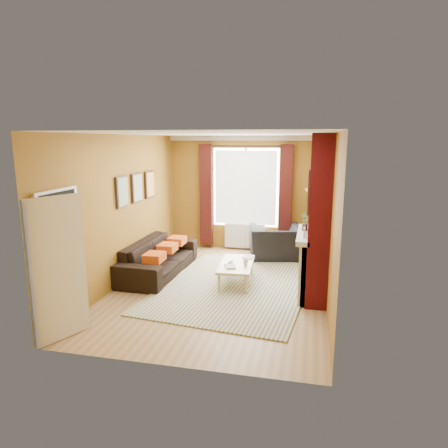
{
  "coord_description": "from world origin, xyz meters",
  "views": [
    {
      "loc": [
        1.58,
        -6.9,
        2.7
      ],
      "look_at": [
        0.0,
        0.25,
        1.15
      ],
      "focal_mm": 32.0,
      "sensor_mm": 36.0,
      "label": 1
    }
  ],
  "objects": [
    {
      "name": "ground",
      "position": [
        0.0,
        0.0,
        0.0
      ],
      "size": [
        5.5,
        5.5,
        0.0
      ],
      "primitive_type": "plane",
      "color": "olive",
      "rests_on": "ground"
    },
    {
      "name": "room_walls",
      "position": [
        0.63,
        0.28,
        1.38
      ],
      "size": [
        3.82,
        5.54,
        2.83
      ],
      "color": "brown",
      "rests_on": "ground"
    },
    {
      "name": "striped_rug",
      "position": [
        0.25,
        0.06,
        0.01
      ],
      "size": [
        3.01,
        3.89,
        0.02
      ],
      "rotation": [
        0.0,
        0.0,
        -0.11
      ],
      "color": "#345A90",
      "rests_on": "ground"
    },
    {
      "name": "sofa",
      "position": [
        -1.42,
        0.49,
        0.34
      ],
      "size": [
        0.96,
        2.35,
        0.68
      ],
      "primitive_type": "imported",
      "rotation": [
        0.0,
        0.0,
        1.55
      ],
      "color": "black",
      "rests_on": "ground"
    },
    {
      "name": "armchair",
      "position": [
        0.82,
        2.06,
        0.38
      ],
      "size": [
        1.36,
        1.24,
        0.76
      ],
      "primitive_type": "imported",
      "rotation": [
        0.0,
        0.0,
        3.35
      ],
      "color": "black",
      "rests_on": "ground"
    },
    {
      "name": "coffee_table",
      "position": [
        0.24,
        0.24,
        0.36
      ],
      "size": [
        0.67,
        1.24,
        0.4
      ],
      "rotation": [
        0.0,
        0.0,
        0.06
      ],
      "color": "#D5B77B",
      "rests_on": "ground"
    },
    {
      "name": "wicker_stool",
      "position": [
        0.49,
        2.4,
        0.2
      ],
      "size": [
        0.43,
        0.43,
        0.4
      ],
      "rotation": [
        0.0,
        0.0,
        -0.42
      ],
      "color": "olive",
      "rests_on": "ground"
    },
    {
      "name": "floor_lamp",
      "position": [
        1.55,
        2.27,
        1.27
      ],
      "size": [
        0.25,
        0.25,
        1.61
      ],
      "rotation": [
        0.0,
        0.0,
        -0.05
      ],
      "color": "black",
      "rests_on": "ground"
    },
    {
      "name": "book_a",
      "position": [
        0.08,
        -0.06,
        0.42
      ],
      "size": [
        0.28,
        0.32,
        0.03
      ],
      "primitive_type": "imported",
      "rotation": [
        0.0,
        0.0,
        0.35
      ],
      "color": "#999999",
      "rests_on": "coffee_table"
    },
    {
      "name": "book_b",
      "position": [
        0.31,
        0.68,
        0.41
      ],
      "size": [
        0.21,
        0.28,
        0.02
      ],
      "primitive_type": "imported",
      "rotation": [
        0.0,
        0.0,
        -0.1
      ],
      "color": "#999999",
      "rests_on": "coffee_table"
    },
    {
      "name": "mug",
      "position": [
        0.43,
        0.16,
        0.45
      ],
      "size": [
        0.11,
        0.11,
        0.1
      ],
      "primitive_type": "imported",
      "rotation": [
        0.0,
        0.0,
        0.06
      ],
      "color": "#999999",
      "rests_on": "coffee_table"
    },
    {
      "name": "tv_remote",
      "position": [
        0.12,
        0.25,
        0.41
      ],
      "size": [
        0.06,
        0.17,
        0.02
      ],
      "rotation": [
        0.0,
        0.0,
        -0.08
      ],
      "color": "#29292C",
      "rests_on": "coffee_table"
    }
  ]
}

